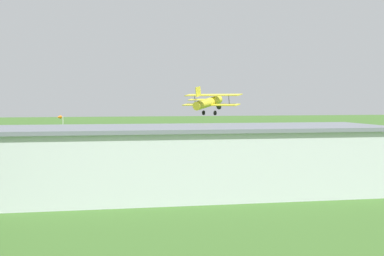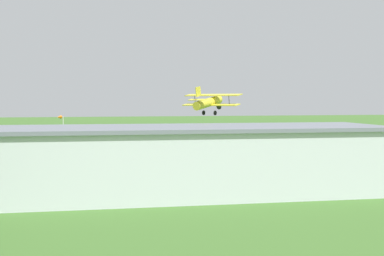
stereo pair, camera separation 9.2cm
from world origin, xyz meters
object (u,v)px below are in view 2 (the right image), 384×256
object	(u,v)px
hangar	(179,160)
windsock	(60,120)
biplane	(209,102)
person_crossing_taxiway	(294,160)
person_by_parked_cars	(8,169)

from	to	relation	value
hangar	windsock	world-z (taller)	hangar
biplane	person_crossing_taxiway	distance (m)	14.15
person_crossing_taxiway	person_by_parked_cars	bearing A→B (deg)	1.17
hangar	person_by_parked_cars	xyz separation A→B (m)	(17.01, -16.02, -2.39)
person_by_parked_cars	biplane	bearing A→B (deg)	-164.58
person_by_parked_cars	hangar	bearing A→B (deg)	136.71
hangar	person_crossing_taxiway	size ratio (longest dim) A/B	24.23
person_crossing_taxiway	windsock	bearing A→B (deg)	-46.01
person_crossing_taxiway	biplane	bearing A→B (deg)	-32.60
hangar	windsock	size ratio (longest dim) A/B	6.55
hangar	person_crossing_taxiway	distance (m)	25.37
windsock	person_by_parked_cars	bearing A→B (deg)	81.22
hangar	windsock	xyz separation A→B (m)	(11.95, -48.72, 2.12)
biplane	person_by_parked_cars	bearing A→B (deg)	15.42
person_by_parked_cars	person_crossing_taxiway	size ratio (longest dim) A/B	0.98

